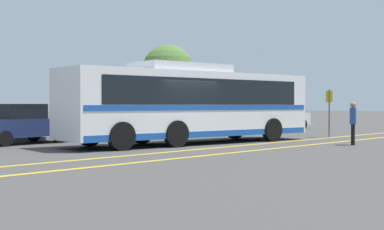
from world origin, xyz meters
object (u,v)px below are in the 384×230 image
object	(u,v)px
parked_car_4	(280,117)
parked_car_3	(217,120)
parked_car_1	(20,124)
tree_0	(168,71)
transit_bus	(192,103)
parked_car_2	(144,123)
pedestrian_0	(353,121)
bus_stop_sign	(329,107)

from	to	relation	value
parked_car_4	parked_car_3	bearing A→B (deg)	87.27
parked_car_1	parked_car_3	xyz separation A→B (m)	(11.96, -0.14, -0.09)
parked_car_3	parked_car_4	xyz separation A→B (m)	(6.05, -0.17, 0.06)
parked_car_1	tree_0	distance (m)	15.95
parked_car_4	tree_0	bearing A→B (deg)	28.04
parked_car_4	tree_0	size ratio (longest dim) A/B	0.78
transit_bus	parked_car_4	xyz separation A→B (m)	(13.08, 4.63, -0.89)
parked_car_4	parked_car_2	bearing A→B (deg)	87.14
parked_car_2	pedestrian_0	size ratio (longest dim) A/B	2.60
parked_car_1	transit_bus	bearing A→B (deg)	40.28
parked_car_2	pedestrian_0	world-z (taller)	pedestrian_0
tree_0	parked_car_2	bearing A→B (deg)	-140.54
parked_car_4	pedestrian_0	world-z (taller)	pedestrian_0
transit_bus	parked_car_3	xyz separation A→B (m)	(7.03, 4.80, -0.95)
parked_car_2	transit_bus	bearing A→B (deg)	164.36
parked_car_3	pedestrian_0	xyz separation A→B (m)	(-3.30, -9.99, 0.26)
parked_car_4	pedestrian_0	bearing A→B (deg)	135.30
parked_car_3	parked_car_4	world-z (taller)	parked_car_4
transit_bus	bus_stop_sign	xyz separation A→B (m)	(7.36, -2.10, -0.20)
parked_car_2	tree_0	distance (m)	10.37
parked_car_2	tree_0	world-z (taller)	tree_0
bus_stop_sign	tree_0	distance (m)	13.72
transit_bus	parked_car_2	bearing A→B (deg)	168.49
transit_bus	pedestrian_0	xyz separation A→B (m)	(3.73, -5.18, -0.69)
parked_car_1	parked_car_4	xyz separation A→B (m)	(18.01, -0.31, -0.02)
parked_car_1	tree_0	bearing A→B (deg)	109.08
parked_car_2	parked_car_3	size ratio (longest dim) A/B	0.93
bus_stop_sign	pedestrian_0	bearing A→B (deg)	-41.67
parked_car_2	bus_stop_sign	bearing A→B (deg)	-137.82
parked_car_1	bus_stop_sign	world-z (taller)	bus_stop_sign
transit_bus	parked_car_1	size ratio (longest dim) A/B	2.79
parked_car_2	pedestrian_0	bearing A→B (deg)	-165.19
transit_bus	parked_car_2	distance (m)	5.37
parked_car_3	bus_stop_sign	distance (m)	6.95
parked_car_2	parked_car_4	world-z (taller)	parked_car_4
parked_car_2	parked_car_3	world-z (taller)	parked_car_3
parked_car_1	pedestrian_0	xyz separation A→B (m)	(8.67, -10.12, 0.17)
parked_car_3	pedestrian_0	bearing A→B (deg)	162.18
bus_stop_sign	transit_bus	bearing A→B (deg)	-97.94
bus_stop_sign	tree_0	world-z (taller)	tree_0
parked_car_1	parked_car_3	size ratio (longest dim) A/B	0.88
transit_bus	tree_0	world-z (taller)	tree_0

